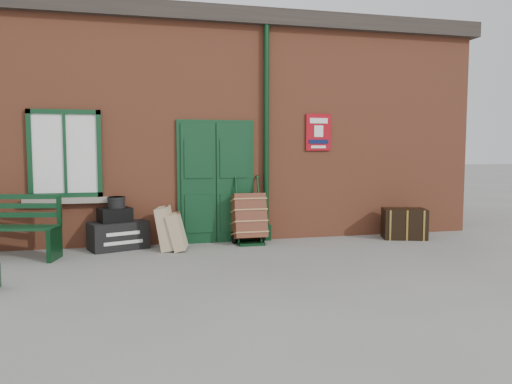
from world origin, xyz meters
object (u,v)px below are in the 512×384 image
object	(u,v)px
bench	(3,226)
dark_trunk	(404,224)
porter_trolley	(249,218)
houdini_trunk	(118,235)

from	to	relation	value
bench	dark_trunk	xyz separation A→B (m)	(7.07, 0.11, -0.24)
porter_trolley	dark_trunk	bearing A→B (deg)	-5.20
bench	houdini_trunk	world-z (taller)	bench
porter_trolley	houdini_trunk	bearing A→B (deg)	179.00
houdini_trunk	porter_trolley	size ratio (longest dim) A/B	0.79
porter_trolley	dark_trunk	world-z (taller)	porter_trolley
bench	dark_trunk	distance (m)	7.08
dark_trunk	houdini_trunk	bearing A→B (deg)	-164.54
bench	porter_trolley	xyz separation A→B (m)	(4.04, 0.36, -0.06)
houdini_trunk	dark_trunk	bearing A→B (deg)	-22.64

